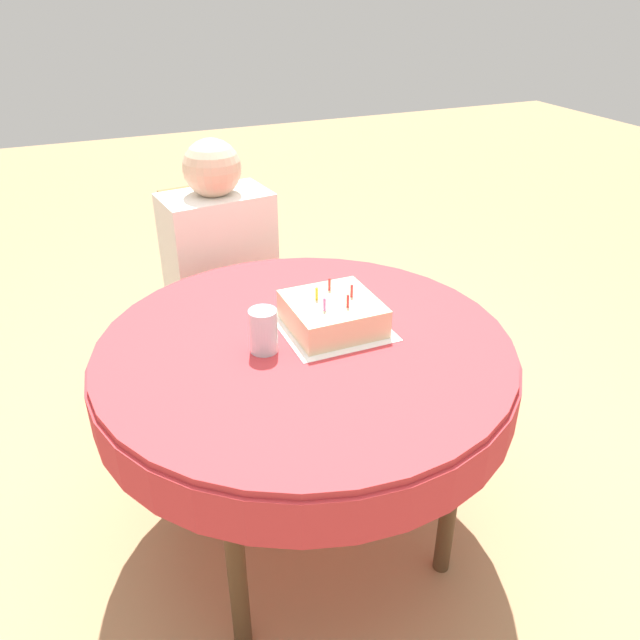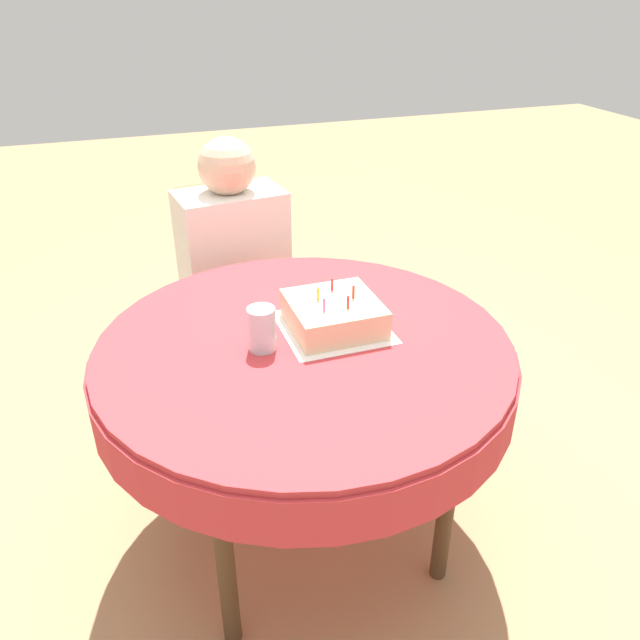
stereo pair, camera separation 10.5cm
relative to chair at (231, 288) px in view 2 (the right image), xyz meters
name	(u,v)px [view 2 (the right image)]	position (x,y,z in m)	size (l,w,h in m)	color
ground_plane	(307,524)	(0.03, -0.91, -0.48)	(12.00, 12.00, 0.00)	#A37F56
dining_table	(304,366)	(0.03, -0.91, 0.17)	(1.20, 1.20, 0.73)	#BC3338
chair	(231,288)	(0.00, 0.00, 0.00)	(0.41, 0.41, 0.90)	brown
person	(234,251)	(0.01, -0.09, 0.20)	(0.43, 0.37, 1.12)	#DBB293
napkin	(333,327)	(0.14, -0.87, 0.26)	(0.30, 0.30, 0.00)	white
birthday_cake	(334,314)	(0.14, -0.87, 0.30)	(0.25, 0.25, 0.12)	beige
drinking_glass	(262,329)	(-0.09, -0.92, 0.32)	(0.08, 0.08, 0.12)	silver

